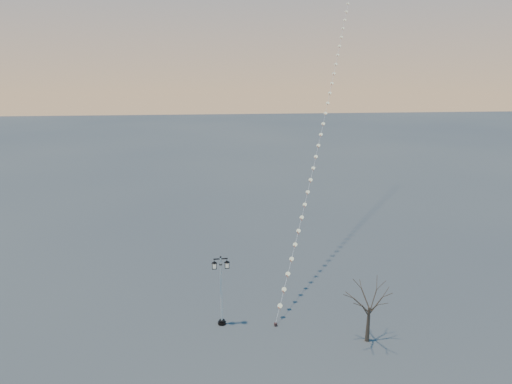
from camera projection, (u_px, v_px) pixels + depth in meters
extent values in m
plane|color=#464846|center=(251.00, 345.00, 29.76)|extent=(300.00, 300.00, 0.00)
cylinder|color=black|center=(222.00, 323.00, 32.14)|extent=(0.57, 0.57, 0.16)
cylinder|color=black|center=(222.00, 321.00, 32.10)|extent=(0.40, 0.40, 0.14)
cylinder|color=silver|center=(221.00, 289.00, 31.45)|extent=(0.13, 0.13, 4.76)
cylinder|color=black|center=(221.00, 264.00, 30.97)|extent=(0.20, 0.20, 0.06)
cube|color=black|center=(221.00, 259.00, 30.86)|extent=(0.96, 0.10, 0.06)
sphere|color=black|center=(221.00, 257.00, 30.83)|extent=(0.14, 0.14, 0.14)
pyramid|color=black|center=(214.00, 261.00, 30.85)|extent=(0.45, 0.45, 0.14)
cube|color=beige|center=(214.00, 266.00, 30.93)|extent=(0.26, 0.26, 0.34)
cube|color=black|center=(214.00, 268.00, 30.98)|extent=(0.30, 0.30, 0.04)
pyramid|color=black|center=(227.00, 261.00, 30.96)|extent=(0.45, 0.45, 0.14)
cube|color=beige|center=(227.00, 265.00, 31.04)|extent=(0.26, 0.26, 0.34)
cube|color=black|center=(227.00, 268.00, 31.09)|extent=(0.30, 0.30, 0.04)
cone|color=#3E3024|center=(368.00, 324.00, 29.86)|extent=(0.29, 0.29, 2.42)
cylinder|color=#38211D|center=(276.00, 324.00, 31.90)|extent=(0.23, 0.23, 0.23)
cylinder|color=black|center=(276.00, 324.00, 31.89)|extent=(0.03, 0.03, 0.28)
cone|color=#FB582C|center=(329.00, 82.00, 46.15)|extent=(0.09, 0.09, 0.32)
cylinder|color=white|center=(276.00, 317.00, 31.75)|extent=(0.02, 0.02, 0.91)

